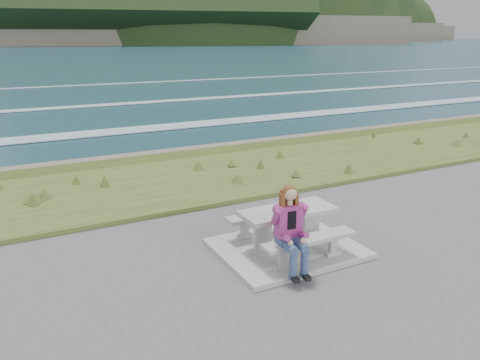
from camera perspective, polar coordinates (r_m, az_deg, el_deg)
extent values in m
cube|color=gray|center=(9.03, 5.71, -8.30)|extent=(2.60, 2.10, 0.10)
cube|color=gray|center=(8.73, 2.72, -8.50)|extent=(0.62, 0.12, 0.08)
cube|color=gray|center=(8.61, 2.75, -6.73)|extent=(0.34, 0.09, 0.51)
cube|color=gray|center=(8.49, 2.77, -4.91)|extent=(0.62, 0.12, 0.08)
cube|color=gray|center=(9.27, 8.55, -7.08)|extent=(0.62, 0.12, 0.08)
cube|color=gray|center=(9.16, 8.63, -5.40)|extent=(0.34, 0.09, 0.51)
cube|color=gray|center=(9.05, 8.72, -3.67)|extent=(0.62, 0.12, 0.08)
cube|color=gray|center=(8.73, 5.86, -3.79)|extent=(1.80, 0.75, 0.08)
cube|color=gray|center=(8.20, 5.20, -10.36)|extent=(0.30, 0.12, 0.08)
cube|color=gray|center=(8.13, 5.23, -9.42)|extent=(0.17, 0.09, 0.22)
cube|color=gray|center=(8.07, 5.26, -8.47)|extent=(0.30, 0.12, 0.08)
cube|color=gray|center=(8.77, 11.24, -8.70)|extent=(0.30, 0.12, 0.08)
cube|color=gray|center=(8.71, 11.30, -7.81)|extent=(0.17, 0.09, 0.22)
cube|color=gray|center=(8.65, 11.35, -6.91)|extent=(0.30, 0.12, 0.08)
cube|color=gray|center=(8.31, 8.44, -7.20)|extent=(1.80, 0.35, 0.07)
cube|color=gray|center=(9.29, 0.54, -6.84)|extent=(0.30, 0.12, 0.08)
cube|color=gray|center=(9.23, 0.55, -5.99)|extent=(0.17, 0.09, 0.22)
cube|color=gray|center=(9.17, 0.55, -5.13)|extent=(0.30, 0.12, 0.08)
cube|color=gray|center=(9.80, 6.16, -5.62)|extent=(0.30, 0.12, 0.08)
cube|color=gray|center=(9.74, 6.19, -4.81)|extent=(0.17, 0.09, 0.22)
cube|color=gray|center=(9.69, 6.22, -3.98)|extent=(0.30, 0.12, 0.08)
cube|color=gray|center=(9.39, 3.47, -4.12)|extent=(1.80, 0.35, 0.07)
cube|color=#2D4C1C|center=(13.22, -6.12, -0.16)|extent=(160.00, 4.50, 0.22)
cube|color=#6D5F52|center=(15.86, -9.97, 2.62)|extent=(160.00, 0.80, 2.20)
cube|color=silver|center=(22.02, -14.61, 1.73)|extent=(220.00, 3.00, 0.06)
cube|color=silver|center=(29.69, -18.19, 5.34)|extent=(220.00, 2.00, 0.06)
cube|color=silver|center=(41.43, -21.08, 8.21)|extent=(220.00, 1.40, 0.06)
cube|color=silver|center=(59.23, -23.28, 10.35)|extent=(220.00, 1.00, 0.06)
cube|color=#6D5F52|center=(362.68, -5.89, 17.63)|extent=(296.14, 193.70, 18.00)
ellipsoid|color=black|center=(362.72, -5.90, 18.11)|extent=(311.77, 210.10, 222.01)
cube|color=#6D5F52|center=(536.16, 10.34, 17.29)|extent=(224.66, 148.06, 18.00)
ellipsoid|color=black|center=(536.19, 10.36, 17.61)|extent=(236.23, 161.33, 169.78)
cube|color=#6D5F52|center=(715.74, 15.92, 16.84)|extent=(197.87, 126.05, 18.00)
ellipsoid|color=black|center=(715.76, 15.94, 17.08)|extent=(207.79, 137.80, 124.07)
cube|color=navy|center=(7.96, 6.57, -9.31)|extent=(0.48, 0.79, 0.57)
cube|color=#982F73|center=(7.93, 5.92, -4.92)|extent=(0.46, 0.30, 0.56)
sphere|color=#DCA889|center=(7.74, 6.10, -1.65)|extent=(0.24, 0.24, 0.24)
sphere|color=#502D12|center=(7.76, 6.02, -1.52)|extent=(0.26, 0.26, 0.26)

